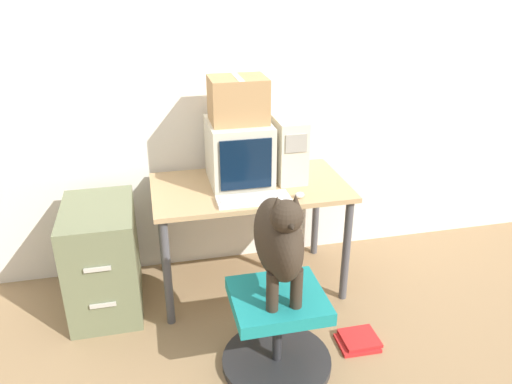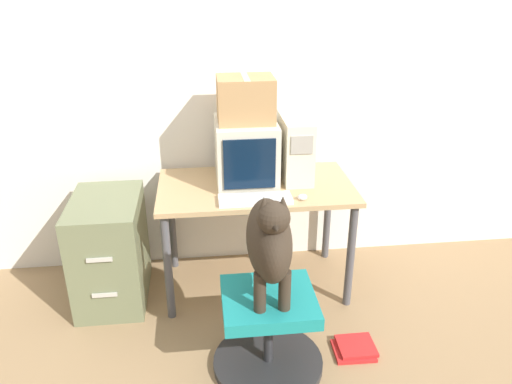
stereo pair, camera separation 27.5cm
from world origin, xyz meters
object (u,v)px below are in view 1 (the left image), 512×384
(keyboard, at_px, (253,199))
(filing_cabinet, at_px, (103,259))
(office_chair, at_px, (277,331))
(pc_tower, at_px, (286,146))
(crt_monitor, at_px, (239,152))
(dog, at_px, (279,239))
(cardboard_box, at_px, (238,100))
(book_stack_floor, at_px, (358,341))

(keyboard, distance_m, filing_cabinet, 1.00)
(office_chair, bearing_deg, pc_tower, 71.99)
(pc_tower, distance_m, office_chair, 1.16)
(keyboard, height_order, office_chair, keyboard)
(crt_monitor, relative_size, filing_cabinet, 0.63)
(dog, relative_size, cardboard_box, 1.80)
(crt_monitor, distance_m, filing_cabinet, 1.06)
(office_chair, xyz_separation_m, dog, (-0.00, 0.01, 0.56))
(pc_tower, height_order, cardboard_box, cardboard_box)
(keyboard, bearing_deg, pc_tower, 49.25)
(dog, distance_m, cardboard_box, 0.97)
(dog, bearing_deg, crt_monitor, 92.04)
(keyboard, bearing_deg, filing_cabinet, 167.24)
(filing_cabinet, xyz_separation_m, cardboard_box, (0.88, 0.11, 0.91))
(pc_tower, relative_size, cardboard_box, 1.23)
(pc_tower, relative_size, filing_cabinet, 0.60)
(crt_monitor, distance_m, keyboard, 0.36)
(office_chair, distance_m, dog, 0.56)
(office_chair, bearing_deg, book_stack_floor, 5.68)
(cardboard_box, relative_size, book_stack_floor, 1.42)
(crt_monitor, relative_size, office_chair, 0.74)
(office_chair, bearing_deg, crt_monitor, 92.03)
(office_chair, relative_size, book_stack_floor, 2.51)
(keyboard, bearing_deg, dog, -89.23)
(keyboard, distance_m, book_stack_floor, 1.01)
(keyboard, distance_m, dog, 0.53)
(dog, bearing_deg, pc_tower, 71.89)
(dog, bearing_deg, cardboard_box, 92.03)
(crt_monitor, relative_size, keyboard, 1.02)
(filing_cabinet, relative_size, book_stack_floor, 2.92)
(office_chair, relative_size, cardboard_box, 1.77)
(pc_tower, bearing_deg, office_chair, -108.01)
(pc_tower, xyz_separation_m, dog, (-0.28, -0.87, -0.15))
(pc_tower, distance_m, book_stack_floor, 1.25)
(office_chair, bearing_deg, dog, 90.00)
(crt_monitor, height_order, cardboard_box, cardboard_box)
(crt_monitor, height_order, book_stack_floor, crt_monitor)
(office_chair, xyz_separation_m, cardboard_box, (-0.03, 0.85, 1.03))
(office_chair, distance_m, cardboard_box, 1.33)
(filing_cabinet, bearing_deg, office_chair, -39.26)
(keyboard, distance_m, office_chair, 0.75)
(crt_monitor, height_order, filing_cabinet, crt_monitor)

